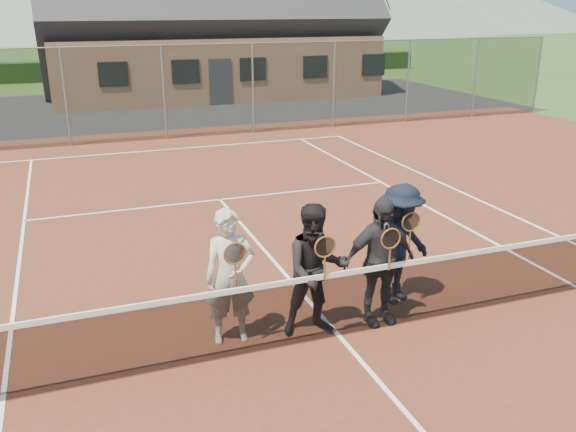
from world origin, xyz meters
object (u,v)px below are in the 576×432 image
Objects in this scene: player_a at (230,277)px; player_d at (399,244)px; clubhouse at (208,9)px; player_b at (316,270)px; player_c at (379,261)px; tennis_net at (340,301)px.

player_a and player_d have the same top height.
player_d is at bearing 5.56° from player_a.
clubhouse reaches higher than player_b.
player_a is 1.00× the size of player_d.
player_c is at bearing -141.11° from player_d.
player_a is 1.13m from player_b.
player_b is (-0.24, 0.24, 0.38)m from tennis_net.
player_a is at bearing 173.90° from player_c.
tennis_net is 6.49× the size of player_d.
player_b is (1.11, -0.18, -0.00)m from player_a.
player_a is at bearing -174.44° from player_d.
clubhouse is 8.67× the size of player_a.
player_c is (0.91, -0.04, 0.00)m from player_b.
tennis_net is 6.49× the size of player_a.
player_b is 1.00× the size of player_c.
player_b reaches higher than tennis_net.
player_b and player_c have the same top height.
player_b is at bearing -100.13° from clubhouse.
player_d is at bearing -96.74° from clubhouse.
player_a is at bearing 162.80° from tennis_net.
clubhouse is 23.69m from player_d.
tennis_net is 0.51m from player_b.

